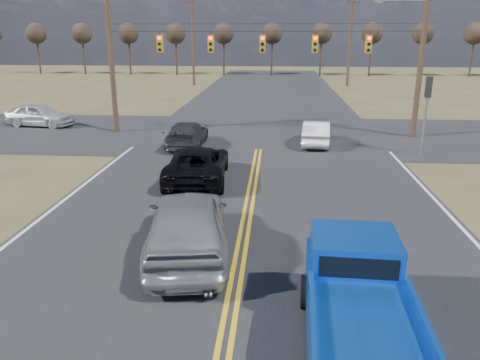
# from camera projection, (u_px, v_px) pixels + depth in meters

# --- Properties ---
(ground) EXTENTS (160.00, 160.00, 0.00)m
(ground) POSITION_uv_depth(u_px,v_px,m) (235.00, 287.00, 11.34)
(ground) COLOR brown
(ground) RESTS_ON ground
(road_main) EXTENTS (14.00, 120.00, 0.02)m
(road_main) POSITION_uv_depth(u_px,v_px,m) (255.00, 171.00, 20.85)
(road_main) COLOR #28282B
(road_main) RESTS_ON ground
(road_cross) EXTENTS (120.00, 12.00, 0.02)m
(road_cross) POSITION_uv_depth(u_px,v_px,m) (261.00, 134.00, 28.46)
(road_cross) COLOR #28282B
(road_cross) RESTS_ON ground
(signal_gantry) EXTENTS (19.60, 4.83, 10.00)m
(signal_gantry) POSITION_uv_depth(u_px,v_px,m) (271.00, 48.00, 26.70)
(signal_gantry) COLOR #473323
(signal_gantry) RESTS_ON ground
(utility_poles) EXTENTS (19.60, 58.32, 10.00)m
(utility_poles) POSITION_uv_depth(u_px,v_px,m) (262.00, 46.00, 25.94)
(utility_poles) COLOR #473323
(utility_poles) RESTS_ON ground
(treeline) EXTENTS (87.00, 117.80, 7.40)m
(treeline) POSITION_uv_depth(u_px,v_px,m) (266.00, 36.00, 35.28)
(treeline) COLOR #33261C
(treeline) RESTS_ON ground
(pickup_truck) EXTENTS (2.26, 5.28, 1.95)m
(pickup_truck) POSITION_uv_depth(u_px,v_px,m) (359.00, 311.00, 8.68)
(pickup_truck) COLOR black
(pickup_truck) RESTS_ON ground
(silver_suv) EXTENTS (2.96, 5.67, 1.84)m
(silver_suv) POSITION_uv_depth(u_px,v_px,m) (187.00, 224.00, 12.73)
(silver_suv) COLOR gray
(silver_suv) RESTS_ON ground
(black_suv) EXTENTS (2.69, 5.31, 1.44)m
(black_suv) POSITION_uv_depth(u_px,v_px,m) (197.00, 164.00, 19.37)
(black_suv) COLOR black
(black_suv) RESTS_ON ground
(white_car_queue) EXTENTS (1.80, 4.17, 1.34)m
(white_car_queue) POSITION_uv_depth(u_px,v_px,m) (316.00, 133.00, 25.65)
(white_car_queue) COLOR silver
(white_car_queue) RESTS_ON ground
(dgrey_car_queue) EXTENTS (1.97, 4.66, 1.34)m
(dgrey_car_queue) POSITION_uv_depth(u_px,v_px,m) (187.00, 134.00, 25.29)
(dgrey_car_queue) COLOR #323237
(dgrey_car_queue) RESTS_ON ground
(cross_car_west) EXTENTS (2.41, 4.63, 1.51)m
(cross_car_west) POSITION_uv_depth(u_px,v_px,m) (40.00, 115.00, 30.71)
(cross_car_west) COLOR silver
(cross_car_west) RESTS_ON ground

